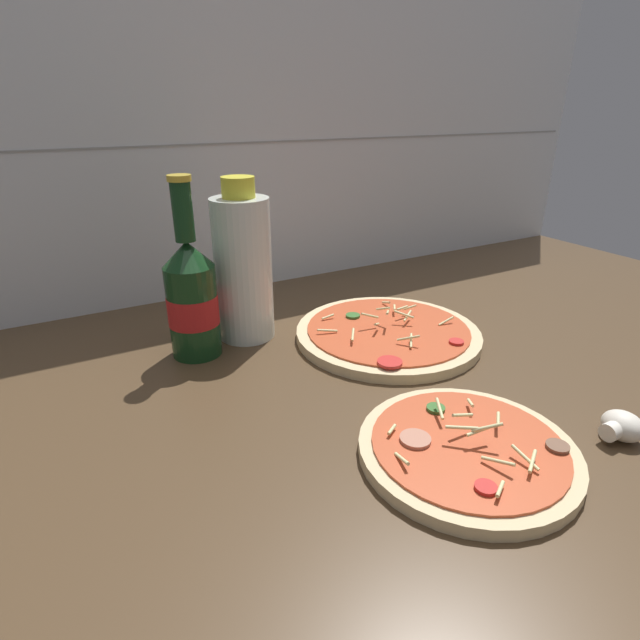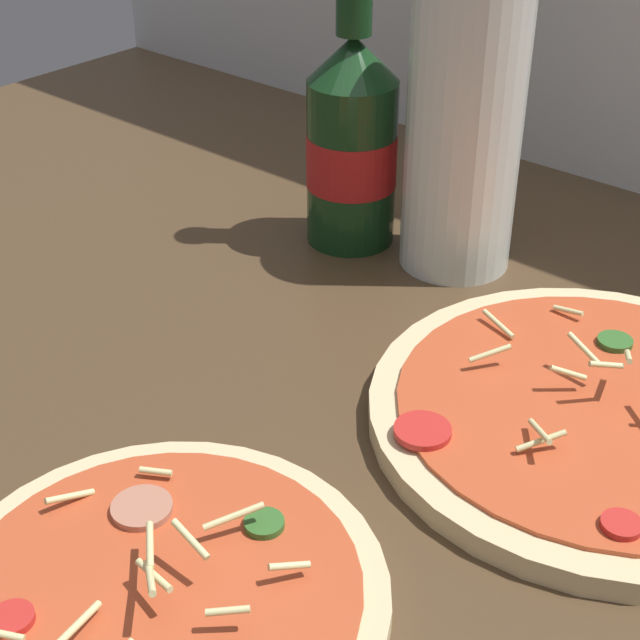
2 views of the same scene
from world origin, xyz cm
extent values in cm
cube|color=#4C3823|center=(0.00, 0.00, 1.25)|extent=(160.00, 90.00, 2.50)
cylinder|color=beige|center=(-7.35, -15.79, 3.19)|extent=(22.71, 22.71, 1.39)
cylinder|color=#C14C28|center=(-7.35, -15.79, 4.04)|extent=(19.99, 19.99, 0.30)
cylinder|color=red|center=(-10.88, -21.60, 4.39)|extent=(2.09, 2.09, 0.40)
cylinder|color=#B7755B|center=(-11.92, -12.82, 4.39)|extent=(3.28, 3.28, 0.40)
cylinder|color=#336628|center=(-6.21, -9.48, 4.39)|extent=(2.12, 2.12, 0.40)
cylinder|color=beige|center=(-13.29, -10.59, 4.66)|extent=(1.75, 1.26, 0.39)
cylinder|color=beige|center=(-15.29, -14.88, 4.63)|extent=(0.91, 2.78, 1.15)
cylinder|color=beige|center=(-6.26, -16.96, 6.47)|extent=(2.74, 2.10, 1.40)
cylinder|color=beige|center=(-8.13, -15.38, 6.10)|extent=(2.72, 2.39, 0.62)
cylinder|color=beige|center=(-2.78, -11.34, 5.11)|extent=(1.43, 2.00, 0.81)
cylinder|color=beige|center=(-6.74, -16.38, 5.83)|extent=(2.84, 0.78, 0.72)
cylinder|color=beige|center=(-6.98, -10.87, 5.42)|extent=(1.92, 3.04, 0.89)
cylinder|color=beige|center=(-2.84, -15.45, 5.48)|extent=(1.75, 1.66, 0.52)
cylinder|color=beige|center=(-6.74, -14.01, 6.35)|extent=(2.68, 0.61, 0.97)
cylinder|color=beige|center=(-7.78, -20.05, 5.03)|extent=(1.46, 3.21, 1.16)
cylinder|color=beige|center=(2.45, 11.55, 3.25)|extent=(28.71, 28.71, 1.51)
cylinder|color=#C14C28|center=(2.45, 11.55, 4.16)|extent=(25.27, 25.27, 0.30)
cylinder|color=red|center=(-4.30, 1.96, 4.51)|extent=(3.40, 3.40, 0.40)
cylinder|color=#336628|center=(0.33, 17.91, 4.51)|extent=(2.33, 2.33, 0.40)
cylinder|color=red|center=(7.98, 2.28, 4.51)|extent=(2.17, 2.17, 0.40)
cylinder|color=beige|center=(-4.95, 10.20, 5.38)|extent=(1.95, 2.50, 1.00)
cylinder|color=beige|center=(-4.09, 19.06, 4.75)|extent=(2.20, 0.36, 0.66)
cylinder|color=beige|center=(2.68, 13.36, 6.86)|extent=(1.34, 2.30, 1.14)
cylinder|color=beige|center=(2.14, 11.45, 7.02)|extent=(1.71, 1.92, 0.77)
cylinder|color=beige|center=(1.72, 4.99, 5.04)|extent=(2.13, 2.55, 1.16)
cylinder|color=beige|center=(0.14, 11.16, 5.62)|extent=(2.02, 1.84, 1.15)
cylinder|color=beige|center=(1.43, 5.27, 5.40)|extent=(2.63, 2.52, 1.36)
cylinder|color=beige|center=(0.15, 13.14, 6.30)|extent=(2.89, 1.08, 1.26)
cylinder|color=beige|center=(-6.85, 14.41, 4.78)|extent=(3.09, 1.39, 0.73)
cylinder|color=#143819|center=(-25.13, 21.18, 9.21)|extent=(7.18, 7.18, 13.43)
cone|color=#143819|center=(-25.13, 21.18, 17.70)|extent=(7.18, 7.18, 3.55)
cylinder|color=red|center=(-25.13, 21.18, 9.48)|extent=(7.25, 7.25, 4.30)
cylinder|color=silver|center=(-16.38, 23.48, 13.33)|extent=(8.70, 8.70, 21.66)
camera|label=1|loc=(-41.41, -45.29, 36.54)|focal=28.00mm
camera|label=2|loc=(20.08, -35.98, 40.34)|focal=55.00mm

